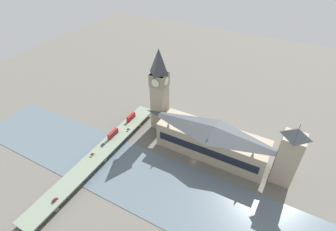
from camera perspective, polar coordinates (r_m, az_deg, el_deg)
ground_plane at (r=211.82m, az=5.59°, el=-9.96°), size 600.00×600.00×0.00m
river_water at (r=192.15m, az=1.35°, el=-16.43°), size 54.82×360.00×0.30m
parliament_hall at (r=210.53m, az=9.52°, el=-5.36°), size 25.03×87.14×28.23m
clock_tower at (r=220.52m, az=-1.86°, el=5.81°), size 13.41×13.41×75.58m
victoria_tower at (r=199.92m, az=24.73°, el=-7.93°), size 14.53×14.53×52.16m
road_bridge at (r=216.57m, az=-14.84°, el=-8.29°), size 141.64×15.36×5.65m
double_decker_bus_lead at (r=242.43m, az=-8.06°, el=-0.28°), size 10.94×2.62×5.07m
double_decker_bus_mid at (r=227.28m, az=-11.89°, el=-3.85°), size 11.82×2.59×4.81m
car_northbound_lead at (r=195.78m, az=-23.45°, el=-16.56°), size 4.34×1.78×1.38m
car_northbound_mid at (r=232.01m, az=-8.65°, el=-3.04°), size 4.52×1.80×1.30m
car_northbound_tail at (r=221.72m, az=-13.97°, el=-6.18°), size 4.26×1.87×1.34m
car_southbound_lead at (r=215.77m, az=-16.14°, el=-8.15°), size 4.68×1.81×1.26m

